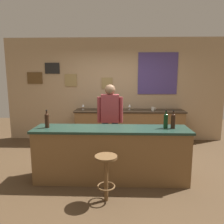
{
  "coord_description": "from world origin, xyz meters",
  "views": [
    {
      "loc": [
        0.13,
        -3.91,
        1.79
      ],
      "look_at": [
        -0.02,
        0.45,
        1.05
      ],
      "focal_mm": 34.33,
      "sensor_mm": 36.0,
      "label": 1
    }
  ],
  "objects_px": {
    "wine_bottle_c": "(173,120)",
    "coffee_mug": "(153,109)",
    "bartender": "(110,118)",
    "wine_glass_a": "(83,106)",
    "wine_bottle_a": "(47,120)",
    "wine_glass_c": "(130,106)",
    "wine_bottle_b": "(166,120)",
    "bar_stool": "(106,171)",
    "wine_glass_b": "(103,106)"
  },
  "relations": [
    {
      "from": "wine_bottle_c",
      "to": "coffee_mug",
      "type": "relative_size",
      "value": 2.45
    },
    {
      "from": "bartender",
      "to": "wine_glass_a",
      "type": "relative_size",
      "value": 10.45
    },
    {
      "from": "wine_bottle_a",
      "to": "wine_glass_c",
      "type": "xyz_separation_m",
      "value": [
        1.49,
        2.1,
        -0.05
      ]
    },
    {
      "from": "bartender",
      "to": "wine_bottle_b",
      "type": "bearing_deg",
      "value": -37.58
    },
    {
      "from": "wine_glass_c",
      "to": "wine_glass_a",
      "type": "bearing_deg",
      "value": -179.98
    },
    {
      "from": "wine_bottle_a",
      "to": "bar_stool",
      "type": "bearing_deg",
      "value": -31.89
    },
    {
      "from": "bartender",
      "to": "wine_glass_b",
      "type": "bearing_deg",
      "value": 100.89
    },
    {
      "from": "wine_bottle_c",
      "to": "wine_glass_c",
      "type": "bearing_deg",
      "value": 106.73
    },
    {
      "from": "wine_bottle_a",
      "to": "wine_bottle_c",
      "type": "distance_m",
      "value": 2.12
    },
    {
      "from": "bar_stool",
      "to": "coffee_mug",
      "type": "height_order",
      "value": "coffee_mug"
    },
    {
      "from": "wine_glass_c",
      "to": "coffee_mug",
      "type": "bearing_deg",
      "value": -7.49
    },
    {
      "from": "wine_bottle_a",
      "to": "wine_glass_c",
      "type": "distance_m",
      "value": 2.58
    },
    {
      "from": "wine_glass_a",
      "to": "coffee_mug",
      "type": "bearing_deg",
      "value": -2.46
    },
    {
      "from": "wine_glass_b",
      "to": "bar_stool",
      "type": "bearing_deg",
      "value": -84.64
    },
    {
      "from": "wine_bottle_b",
      "to": "wine_bottle_c",
      "type": "height_order",
      "value": "same"
    },
    {
      "from": "bartender",
      "to": "wine_glass_c",
      "type": "height_order",
      "value": "bartender"
    },
    {
      "from": "wine_bottle_c",
      "to": "coffee_mug",
      "type": "distance_m",
      "value": 2.0
    },
    {
      "from": "wine_bottle_b",
      "to": "wine_glass_a",
      "type": "height_order",
      "value": "wine_bottle_b"
    },
    {
      "from": "wine_bottle_b",
      "to": "wine_glass_a",
      "type": "relative_size",
      "value": 1.97
    },
    {
      "from": "wine_glass_a",
      "to": "wine_glass_c",
      "type": "relative_size",
      "value": 1.0
    },
    {
      "from": "bar_stool",
      "to": "wine_bottle_a",
      "type": "xyz_separation_m",
      "value": [
        -1.04,
        0.65,
        0.6
      ]
    },
    {
      "from": "bartender",
      "to": "wine_bottle_b",
      "type": "height_order",
      "value": "bartender"
    },
    {
      "from": "bar_stool",
      "to": "wine_glass_b",
      "type": "xyz_separation_m",
      "value": [
        -0.26,
        2.74,
        0.55
      ]
    },
    {
      "from": "wine_bottle_a",
      "to": "wine_glass_c",
      "type": "height_order",
      "value": "wine_bottle_a"
    },
    {
      "from": "bartender",
      "to": "wine_glass_a",
      "type": "xyz_separation_m",
      "value": [
        -0.78,
        1.32,
        0.07
      ]
    },
    {
      "from": "wine_glass_c",
      "to": "wine_bottle_c",
      "type": "bearing_deg",
      "value": -73.27
    },
    {
      "from": "bar_stool",
      "to": "wine_glass_a",
      "type": "height_order",
      "value": "wine_glass_a"
    },
    {
      "from": "coffee_mug",
      "to": "wine_bottle_c",
      "type": "bearing_deg",
      "value": -89.36
    },
    {
      "from": "wine_bottle_b",
      "to": "wine_glass_b",
      "type": "height_order",
      "value": "wine_bottle_b"
    },
    {
      "from": "bartender",
      "to": "wine_glass_c",
      "type": "distance_m",
      "value": 1.4
    },
    {
      "from": "wine_glass_c",
      "to": "wine_bottle_b",
      "type": "bearing_deg",
      "value": -76.21
    },
    {
      "from": "wine_bottle_c",
      "to": "wine_glass_b",
      "type": "relative_size",
      "value": 1.97
    },
    {
      "from": "bartender",
      "to": "wine_glass_a",
      "type": "bearing_deg",
      "value": 120.44
    },
    {
      "from": "wine_bottle_c",
      "to": "wine_glass_c",
      "type": "relative_size",
      "value": 1.97
    },
    {
      "from": "bar_stool",
      "to": "wine_bottle_a",
      "type": "distance_m",
      "value": 1.36
    },
    {
      "from": "wine_bottle_a",
      "to": "wine_glass_b",
      "type": "xyz_separation_m",
      "value": [
        0.78,
        2.1,
        -0.05
      ]
    },
    {
      "from": "bartender",
      "to": "wine_glass_c",
      "type": "xyz_separation_m",
      "value": [
        0.46,
        1.32,
        0.07
      ]
    },
    {
      "from": "wine_bottle_b",
      "to": "wine_glass_b",
      "type": "distance_m",
      "value": 2.4
    },
    {
      "from": "wine_bottle_a",
      "to": "wine_glass_a",
      "type": "height_order",
      "value": "wine_bottle_a"
    },
    {
      "from": "bar_stool",
      "to": "bartender",
      "type": "bearing_deg",
      "value": 90.12
    },
    {
      "from": "wine_glass_a",
      "to": "wine_bottle_c",
      "type": "bearing_deg",
      "value": -48.18
    },
    {
      "from": "wine_glass_b",
      "to": "wine_glass_c",
      "type": "height_order",
      "value": "same"
    },
    {
      "from": "wine_bottle_b",
      "to": "wine_bottle_c",
      "type": "distance_m",
      "value": 0.12
    },
    {
      "from": "wine_glass_a",
      "to": "coffee_mug",
      "type": "xyz_separation_m",
      "value": [
        1.84,
        -0.08,
        -0.06
      ]
    },
    {
      "from": "wine_bottle_a",
      "to": "coffee_mug",
      "type": "height_order",
      "value": "wine_bottle_a"
    },
    {
      "from": "wine_bottle_c",
      "to": "coffee_mug",
      "type": "xyz_separation_m",
      "value": [
        -0.02,
        2.0,
        -0.11
      ]
    },
    {
      "from": "wine_bottle_c",
      "to": "wine_bottle_b",
      "type": "bearing_deg",
      "value": 172.71
    },
    {
      "from": "bar_stool",
      "to": "wine_glass_a",
      "type": "xyz_separation_m",
      "value": [
        -0.78,
        2.74,
        0.55
      ]
    },
    {
      "from": "wine_glass_a",
      "to": "wine_glass_b",
      "type": "distance_m",
      "value": 0.52
    },
    {
      "from": "bar_stool",
      "to": "wine_bottle_a",
      "type": "height_order",
      "value": "wine_bottle_a"
    }
  ]
}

